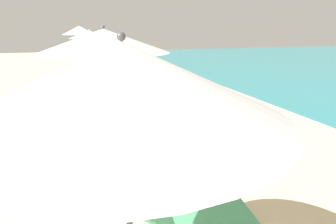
# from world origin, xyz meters

# --- Properties ---
(umbrella_second) EXTENTS (2.28, 2.28, 2.68)m
(umbrella_second) POSITION_xyz_m (-0.58, 3.65, 2.37)
(umbrella_second) COLOR #4C4C51
(umbrella_second) RESTS_ON ground
(lounger_second_shoreside) EXTENTS (1.56, 0.79, 0.61)m
(lounger_second_shoreside) POSITION_xyz_m (0.46, 4.71, 0.33)
(lounger_second_shoreside) COLOR #4CA572
(lounger_second_shoreside) RESTS_ON ground
(umbrella_third) EXTENTS (2.29, 2.29, 2.77)m
(umbrella_third) POSITION_xyz_m (-0.39, 6.87, 2.51)
(umbrella_third) COLOR #4C4C51
(umbrella_third) RESTS_ON ground
(lounger_third_shoreside) EXTENTS (1.53, 0.73, 0.62)m
(lounger_third_shoreside) POSITION_xyz_m (0.17, 7.88, 0.30)
(lounger_third_shoreside) COLOR yellow
(lounger_third_shoreside) RESTS_ON ground
(lounger_third_inland) EXTENTS (1.38, 0.63, 0.53)m
(lounger_third_inland) POSITION_xyz_m (0.05, 5.77, 0.29)
(lounger_third_inland) COLOR yellow
(lounger_third_inland) RESTS_ON ground
(umbrella_fourth) EXTENTS (1.81, 1.81, 2.71)m
(umbrella_fourth) POSITION_xyz_m (-0.13, 10.64, 2.47)
(umbrella_fourth) COLOR #4C4C51
(umbrella_fourth) RESTS_ON ground
(lounger_fourth_shoreside) EXTENTS (1.55, 0.87, 0.51)m
(lounger_fourth_shoreside) POSITION_xyz_m (0.34, 11.88, 0.25)
(lounger_fourth_shoreside) COLOR yellow
(lounger_fourth_shoreside) RESTS_ON ground
(umbrella_fifth) EXTENTS (2.06, 2.06, 2.58)m
(umbrella_fifth) POSITION_xyz_m (-0.15, 13.73, 2.26)
(umbrella_fifth) COLOR olive
(umbrella_fifth) RESTS_ON ground
(lounger_fifth_shoreside) EXTENTS (1.68, 0.82, 0.53)m
(lounger_fifth_shoreside) POSITION_xyz_m (0.92, 14.81, 0.26)
(lounger_fifth_shoreside) COLOR white
(lounger_fifth_shoreside) RESTS_ON ground
(umbrella_sixth) EXTENTS (2.07, 2.07, 2.71)m
(umbrella_sixth) POSITION_xyz_m (-0.11, 17.09, 2.45)
(umbrella_sixth) COLOR silver
(umbrella_sixth) RESTS_ON ground
(lounger_sixth_shoreside) EXTENTS (1.30, 0.78, 0.51)m
(lounger_sixth_shoreside) POSITION_xyz_m (0.86, 18.32, 0.26)
(lounger_sixth_shoreside) COLOR yellow
(lounger_sixth_shoreside) RESTS_ON ground
(umbrella_farthest) EXTENTS (2.11, 2.11, 2.98)m
(umbrella_farthest) POSITION_xyz_m (-0.52, 20.74, 2.65)
(umbrella_farthest) COLOR olive
(umbrella_farthest) RESTS_ON ground
(lounger_farthest_shoreside) EXTENTS (1.32, 0.84, 0.63)m
(lounger_farthest_shoreside) POSITION_xyz_m (0.38, 21.91, 0.34)
(lounger_farthest_shoreside) COLOR yellow
(lounger_farthest_shoreside) RESTS_ON ground
(lounger_farthest_inland) EXTENTS (1.28, 0.84, 0.54)m
(lounger_farthest_inland) POSITION_xyz_m (0.47, 19.58, 0.25)
(lounger_farthest_inland) COLOR yellow
(lounger_farthest_inland) RESTS_ON ground
(person_walking_near) EXTENTS (0.37, 0.24, 1.51)m
(person_walking_near) POSITION_xyz_m (2.02, 24.54, 0.90)
(person_walking_near) COLOR #262628
(person_walking_near) RESTS_ON ground
(person_walking_mid) EXTENTS (0.42, 0.37, 1.55)m
(person_walking_mid) POSITION_xyz_m (2.40, 22.41, 0.93)
(person_walking_mid) COLOR silver
(person_walking_mid) RESTS_ON ground
(cooler_box) EXTENTS (0.45, 0.51, 0.37)m
(cooler_box) POSITION_xyz_m (1.83, 20.88, 0.19)
(cooler_box) COLOR red
(cooler_box) RESTS_ON ground
(beach_ball) EXTENTS (0.35, 0.35, 0.35)m
(beach_ball) POSITION_xyz_m (3.52, 9.88, 0.17)
(beach_ball) COLOR #E54C38
(beach_ball) RESTS_ON ground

